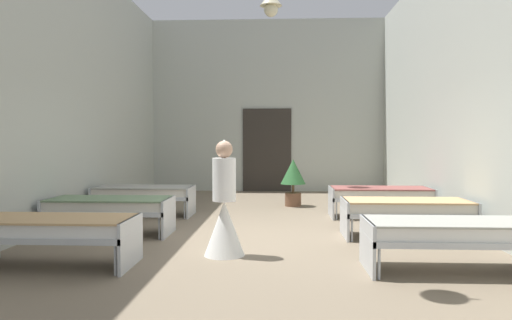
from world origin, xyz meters
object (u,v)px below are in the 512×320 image
Objects in this scene: bed_left_row_2 at (144,193)px; bed_left_row_0 at (52,229)px; bed_right_row_2 at (380,195)px; potted_plant at (293,177)px; nurse_near_aisle at (224,214)px; bed_left_row_1 at (110,207)px; bed_right_row_1 at (406,209)px; bed_right_row_0 at (451,233)px.

bed_left_row_0 is at bearing -90.00° from bed_left_row_2.
bed_left_row_2 is 4.58m from bed_right_row_2.
nurse_near_aisle is at bearing -102.18° from potted_plant.
bed_right_row_2 is (4.58, 3.80, 0.00)m from bed_left_row_0.
bed_left_row_1 and bed_left_row_2 have the same top height.
nurse_near_aisle is at bearing -154.10° from bed_right_row_1.
nurse_near_aisle is (1.95, 0.62, 0.09)m from bed_left_row_0.
bed_right_row_0 is (4.58, 0.00, 0.00)m from bed_left_row_0.
potted_plant is (2.96, 1.50, 0.22)m from bed_left_row_2.
bed_left_row_2 is 1.00× the size of bed_right_row_2.
nurse_near_aisle is 4.79m from potted_plant.
bed_right_row_2 is 1.80× the size of potted_plant.
bed_right_row_0 and bed_right_row_2 have the same top height.
bed_left_row_2 is (0.00, 1.90, 0.00)m from bed_left_row_1.
bed_left_row_2 is 3.32m from potted_plant.
bed_left_row_0 is 4.58m from bed_right_row_0.
bed_left_row_1 is 1.00× the size of bed_left_row_2.
bed_left_row_2 is 1.80× the size of potted_plant.
bed_left_row_0 is 1.00× the size of bed_left_row_1.
bed_right_row_0 is 5.55m from potted_plant.
bed_left_row_0 and bed_right_row_1 have the same top height.
bed_left_row_1 is at bearing 157.46° from bed_right_row_0.
bed_right_row_1 is 4.96m from bed_left_row_2.
bed_left_row_1 is 1.90m from bed_left_row_2.
bed_left_row_1 is at bearing -131.01° from potted_plant.
potted_plant is (2.96, 3.40, 0.22)m from bed_left_row_1.
bed_right_row_2 is at bearing 39.69° from bed_left_row_0.
bed_left_row_0 and bed_right_row_2 have the same top height.
potted_plant reaches higher than bed_right_row_2.
nurse_near_aisle is at bearing -58.48° from bed_left_row_2.
bed_left_row_0 is 1.80× the size of potted_plant.
bed_left_row_1 is 2.33m from nurse_near_aisle.
potted_plant is (2.96, 5.30, 0.22)m from bed_left_row_0.
bed_right_row_1 is 1.28× the size of nurse_near_aisle.
bed_left_row_1 is 1.80× the size of potted_plant.
bed_right_row_0 and bed_left_row_2 have the same top height.
bed_left_row_0 is 1.28× the size of nurse_near_aisle.
bed_right_row_0 is 3.80m from bed_right_row_2.
bed_left_row_2 is 1.28× the size of nurse_near_aisle.
nurse_near_aisle reaches higher than bed_right_row_0.
bed_right_row_1 is 1.00× the size of bed_right_row_2.
potted_plant is at bearing 48.99° from bed_left_row_1.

